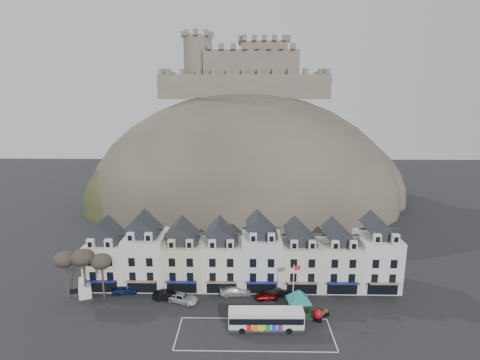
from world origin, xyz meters
name	(u,v)px	position (x,y,z in m)	size (l,w,h in m)	color
ground	(241,339)	(0.00, 0.00, 0.00)	(300.00, 300.00, 0.00)	black
coach_bay_markings	(255,334)	(2.00, 1.25, 0.00)	(22.00, 7.50, 0.01)	silver
townhouse_terrace	(243,256)	(0.15, 15.97, 5.30)	(54.40, 9.35, 11.80)	#EDE7CE
castle_hill	(248,201)	(1.25, 68.95, 0.11)	(100.00, 76.00, 68.00)	#3A362D
castle	(246,72)	(0.51, 75.93, 40.19)	(50.20, 22.20, 22.00)	#5F5549
tree_left_far	(65,259)	(-29.00, 10.50, 6.90)	(3.61, 3.61, 8.24)	#332C20
tree_left_mid	(83,258)	(-26.00, 10.50, 7.24)	(3.78, 3.78, 8.64)	#332C20
tree_left_near	(101,262)	(-23.00, 10.50, 6.55)	(3.43, 3.43, 7.84)	#332C20
bus	(266,318)	(3.63, 2.47, 1.69)	(10.84, 2.67, 3.05)	#262628
bus_shelter	(299,295)	(8.78, 5.90, 3.41)	(6.86, 6.86, 4.40)	black
red_buoy	(318,315)	(11.57, 4.66, 0.90)	(1.47, 1.47, 1.76)	black
flagpole	(294,286)	(8.09, 6.69, 4.61)	(1.09, 0.51, 8.07)	silver
white_van	(85,288)	(-26.78, 12.00, 1.04)	(3.57, 4.95, 2.07)	silver
planter_west	(322,314)	(12.46, 5.62, 0.44)	(0.96, 0.64, 0.91)	black
planter_east	(325,312)	(13.00, 6.07, 0.53)	(1.18, 0.78, 1.11)	black
car_navy	(125,290)	(-19.98, 12.00, 0.73)	(1.73, 4.30, 1.47)	#0E1B48
car_black	(168,296)	(-12.23, 10.05, 0.78)	(1.66, 4.75, 1.57)	black
car_silver	(183,298)	(-9.60, 9.50, 0.71)	(2.35, 5.01, 1.42)	#B9BCC1
car_white	(235,290)	(-1.10, 11.94, 0.77)	(2.16, 5.32, 1.54)	silver
car_maroon	(266,296)	(4.13, 10.39, 0.61)	(1.45, 3.60, 1.23)	#5C0507
car_charcoal	(277,291)	(6.00, 12.00, 0.74)	(1.57, 4.51, 1.49)	black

